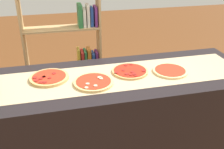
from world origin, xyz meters
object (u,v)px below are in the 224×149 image
Objects in this scene: pizza_pepperoni_0 at (49,78)px; pizza_plain_3 at (170,71)px; pizza_pepperoni_2 at (130,71)px; bookshelf at (72,51)px; pizza_mushroom_1 at (94,82)px.

pizza_plain_3 is (0.94, -0.10, -0.00)m from pizza_pepperoni_0.
pizza_pepperoni_2 is (0.63, -0.03, -0.00)m from pizza_pepperoni_0.
bookshelf is at bearing 110.58° from pizza_pepperoni_2.
pizza_mushroom_1 is at bearing -159.94° from pizza_pepperoni_2.
bookshelf reaches higher than pizza_pepperoni_0.
pizza_plain_3 is 0.18× the size of bookshelf.
pizza_mushroom_1 is 0.33m from pizza_pepperoni_2.
pizza_mushroom_1 is 0.19× the size of bookshelf.
pizza_plain_3 is (0.31, -0.07, -0.00)m from pizza_pepperoni_2.
bookshelf is at bearing 123.07° from pizza_plain_3.
bookshelf reaches higher than pizza_pepperoni_2.
bookshelf is at bearing 74.70° from pizza_pepperoni_0.
bookshelf reaches higher than pizza_mushroom_1.
bookshelf is (0.26, 0.95, -0.18)m from pizza_pepperoni_0.
pizza_pepperoni_2 is 0.32m from pizza_plain_3.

